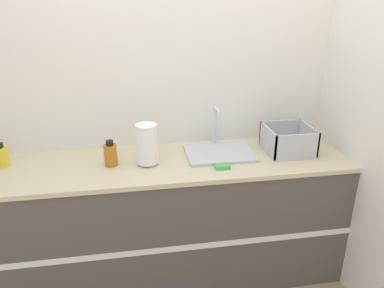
{
  "coord_description": "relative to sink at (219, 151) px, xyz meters",
  "views": [
    {
      "loc": [
        -0.23,
        -1.9,
        1.91
      ],
      "look_at": [
        0.13,
        0.27,
        1.02
      ],
      "focal_mm": 35.0,
      "sensor_mm": 36.0,
      "label": 1
    }
  ],
  "objects": [
    {
      "name": "wall_back",
      "position": [
        -0.34,
        0.27,
        0.38
      ],
      "size": [
        4.72,
        0.06,
        2.6
      ],
      "color": "silver",
      "rests_on": "ground_plane"
    },
    {
      "name": "wall_right",
      "position": [
        0.85,
        -0.06,
        0.38
      ],
      "size": [
        0.06,
        2.6,
        2.6
      ],
      "color": "silver",
      "rests_on": "ground_plane"
    },
    {
      "name": "counter_cabinet",
      "position": [
        -0.34,
        -0.06,
        -0.47
      ],
      "size": [
        2.34,
        0.63,
        0.9
      ],
      "color": "#514C47",
      "rests_on": "ground_plane"
    },
    {
      "name": "sink",
      "position": [
        0.0,
        0.0,
        0.0
      ],
      "size": [
        0.45,
        0.35,
        0.29
      ],
      "color": "silver",
      "rests_on": "counter_cabinet"
    },
    {
      "name": "paper_towel_roll",
      "position": [
        -0.49,
        -0.08,
        0.11
      ],
      "size": [
        0.13,
        0.13,
        0.26
      ],
      "color": "#4C4C51",
      "rests_on": "counter_cabinet"
    },
    {
      "name": "dish_rack",
      "position": [
        0.47,
        -0.04,
        0.05
      ],
      "size": [
        0.3,
        0.3,
        0.18
      ],
      "color": "#B7BABF",
      "rests_on": "counter_cabinet"
    },
    {
      "name": "bottle_amber",
      "position": [
        -0.71,
        -0.06,
        0.05
      ],
      "size": [
        0.08,
        0.08,
        0.17
      ],
      "color": "#B26B19",
      "rests_on": "counter_cabinet"
    },
    {
      "name": "bottle_yellow",
      "position": [
        -1.39,
        0.04,
        0.04
      ],
      "size": [
        0.09,
        0.09,
        0.15
      ],
      "color": "yellow",
      "rests_on": "counter_cabinet"
    },
    {
      "name": "sponge",
      "position": [
        -0.03,
        -0.23,
        -0.01
      ],
      "size": [
        0.09,
        0.06,
        0.02
      ],
      "color": "#4CB259",
      "rests_on": "counter_cabinet"
    }
  ]
}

